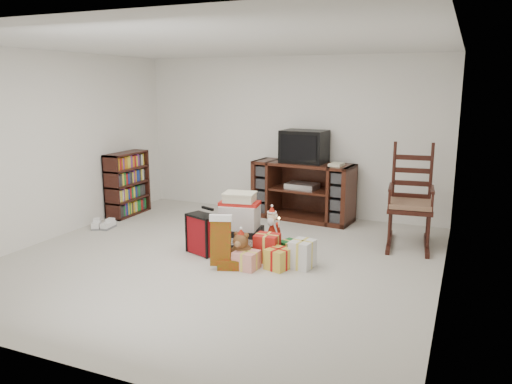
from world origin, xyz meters
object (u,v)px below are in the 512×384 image
at_px(tv_stand, 303,191).
at_px(red_suitcase, 203,234).
at_px(bookshelf, 128,185).
at_px(teddy_bear, 242,251).
at_px(mrs_claus_figurine, 234,222).
at_px(rocking_chair, 410,210).
at_px(gift_cluster, 279,254).
at_px(crt_television, 304,146).
at_px(santa_figurine, 272,232).
at_px(sneaker_pair, 102,225).
at_px(gift_pile, 240,224).

relative_size(tv_stand, red_suitcase, 2.75).
relative_size(bookshelf, teddy_bear, 2.54).
xyz_separation_m(red_suitcase, mrs_claus_figurine, (0.14, 0.62, 0.01)).
xyz_separation_m(rocking_chair, gift_cluster, (-1.30, -1.39, -0.34)).
xyz_separation_m(red_suitcase, crt_television, (0.62, 2.10, 0.88)).
xyz_separation_m(bookshelf, gift_cluster, (3.05, -1.22, -0.36)).
distance_m(bookshelf, rocking_chair, 4.36).
relative_size(red_suitcase, santa_figurine, 1.04).
xyz_separation_m(sneaker_pair, crt_television, (2.52, 1.71, 1.09)).
bearing_deg(teddy_bear, mrs_claus_figurine, 120.86).
distance_m(tv_stand, crt_television, 0.69).
xyz_separation_m(rocking_chair, santa_figurine, (-1.60, -0.85, -0.26)).
bearing_deg(bookshelf, sneaker_pair, -79.94).
bearing_deg(sneaker_pair, bookshelf, 78.89).
height_order(bookshelf, santa_figurine, bookshelf).
distance_m(bookshelf, gift_pile, 2.48).
relative_size(santa_figurine, crt_television, 0.81).
xyz_separation_m(tv_stand, crt_television, (-0.00, 0.03, 0.69)).
height_order(bookshelf, teddy_bear, bookshelf).
relative_size(rocking_chair, gift_cluster, 1.60).
xyz_separation_m(bookshelf, teddy_bear, (2.66, -1.40, -0.31)).
bearing_deg(crt_television, rocking_chair, -19.63).
distance_m(teddy_bear, crt_television, 2.48).
bearing_deg(santa_figurine, bookshelf, 166.06).
height_order(gift_cluster, crt_television, crt_television).
relative_size(tv_stand, gift_cluster, 1.86).
relative_size(gift_pile, red_suitcase, 1.20).
distance_m(mrs_claus_figurine, sneaker_pair, 2.06).
distance_m(mrs_claus_figurine, crt_television, 1.79).
distance_m(tv_stand, gift_pile, 1.68).
relative_size(mrs_claus_figurine, gift_cluster, 0.78).
distance_m(rocking_chair, teddy_bear, 2.33).
xyz_separation_m(rocking_chair, sneaker_pair, (-4.21, -0.99, -0.43)).
relative_size(mrs_claus_figurine, sneaker_pair, 1.85).
xyz_separation_m(gift_pile, mrs_claus_figurine, (-0.17, 0.19, -0.05)).
distance_m(mrs_claus_figurine, gift_cluster, 1.08).
xyz_separation_m(tv_stand, mrs_claus_figurine, (-0.49, -1.45, -0.19)).
bearing_deg(crt_television, red_suitcase, -102.97).
height_order(teddy_bear, crt_television, crt_television).
distance_m(santa_figurine, mrs_claus_figurine, 0.58).
distance_m(teddy_bear, sneaker_pair, 2.59).
bearing_deg(bookshelf, gift_pile, -18.43).
xyz_separation_m(teddy_bear, crt_television, (0.00, 2.29, 0.96)).
bearing_deg(mrs_claus_figurine, tv_stand, 71.43).
distance_m(rocking_chair, mrs_claus_figurine, 2.31).
bearing_deg(rocking_chair, tv_stand, 151.89).
height_order(rocking_chair, crt_television, rocking_chair).
relative_size(teddy_bear, crt_television, 0.57).
xyz_separation_m(mrs_claus_figurine, sneaker_pair, (-2.04, -0.22, -0.21)).
relative_size(gift_pile, sneaker_pair, 1.93).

